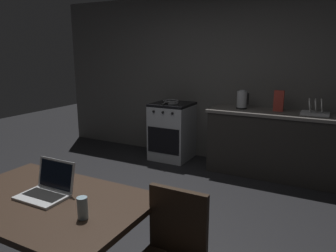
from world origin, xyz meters
The scene contains 11 objects.
ground_plane centered at (0.00, 0.00, 0.00)m, with size 12.00×12.00×0.00m, color black.
back_wall centered at (0.30, 2.54, 1.29)m, with size 6.40×0.10×2.57m, color #575552.
kitchen_counter centered at (1.16, 2.19, 0.46)m, with size 2.16×0.64×0.91m.
stove_oven centered at (-0.60, 2.19, 0.45)m, with size 0.60×0.62×0.91m.
dining_table centered at (0.05, -0.92, 0.68)m, with size 1.34×0.85×0.75m.
laptop centered at (0.02, -0.89, 0.80)m, with size 0.32×0.27×0.22m.
electric_kettle centered at (0.51, 2.19, 1.04)m, with size 0.17×0.15×0.27m.
frying_pan centered at (-0.61, 2.16, 0.93)m, with size 0.25×0.42×0.05m.
drinking_glass centered at (0.44, -1.00, 0.82)m, with size 0.06×0.06×0.13m.
cereal_box centered at (1.01, 2.21, 1.05)m, with size 0.13×0.05×0.28m.
dish_rack centered at (1.47, 2.19, 0.96)m, with size 0.34×0.26×0.21m.
Camera 1 is at (1.66, -2.26, 1.69)m, focal length 34.02 mm.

